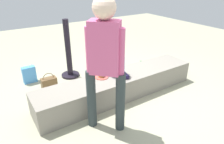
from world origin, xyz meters
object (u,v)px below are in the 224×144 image
at_px(cake_plate, 102,76).
at_px(handbag_brown_canvas, 49,84).
at_px(child_seated, 118,64).
at_px(adult_standing, 105,56).
at_px(party_cup_red, 104,61).
at_px(water_bottle_far_side, 141,66).
at_px(handbag_black_leather, 114,63).
at_px(water_bottle_near_gift, 96,63).
at_px(gift_bag, 29,75).

relative_size(cake_plate, handbag_brown_canvas, 0.68).
relative_size(child_seated, adult_standing, 0.28).
bearing_deg(cake_plate, party_cup_red, 58.13).
xyz_separation_m(child_seated, water_bottle_far_side, (1.00, 0.58, -0.50)).
distance_m(handbag_black_leather, handbag_brown_canvas, 1.48).
height_order(water_bottle_near_gift, handbag_brown_canvas, handbag_brown_canvas).
height_order(water_bottle_near_gift, water_bottle_far_side, water_bottle_far_side).
bearing_deg(water_bottle_near_gift, cake_plate, -114.33).
bearing_deg(child_seated, handbag_black_leather, 60.16).
distance_m(child_seated, adult_standing, 0.92).
distance_m(water_bottle_far_side, party_cup_red, 0.90).
height_order(child_seated, handbag_brown_canvas, child_seated).
height_order(cake_plate, water_bottle_near_gift, cake_plate).
bearing_deg(party_cup_red, child_seated, -111.20).
distance_m(gift_bag, handbag_black_leather, 1.73).
bearing_deg(handbag_black_leather, handbag_brown_canvas, -174.21).
distance_m(adult_standing, water_bottle_near_gift, 2.24).
xyz_separation_m(water_bottle_near_gift, party_cup_red, (0.24, 0.07, -0.03)).
bearing_deg(handbag_brown_canvas, water_bottle_near_gift, 20.82).
xyz_separation_m(child_seated, cake_plate, (-0.26, 0.09, -0.19)).
distance_m(adult_standing, water_bottle_far_side, 2.17).
bearing_deg(handbag_brown_canvas, gift_bag, 114.38).
relative_size(child_seated, party_cup_red, 4.57).
relative_size(water_bottle_near_gift, party_cup_red, 1.72).
distance_m(water_bottle_near_gift, party_cup_red, 0.26).
bearing_deg(gift_bag, adult_standing, -73.25).
relative_size(water_bottle_far_side, handbag_brown_canvas, 0.64).
bearing_deg(water_bottle_far_side, cake_plate, -158.51).
distance_m(adult_standing, handbag_brown_canvas, 1.69).
bearing_deg(gift_bag, water_bottle_near_gift, -1.56).
bearing_deg(adult_standing, cake_plate, 63.96).
bearing_deg(water_bottle_near_gift, gift_bag, 178.44).
height_order(adult_standing, handbag_brown_canvas, adult_standing).
bearing_deg(handbag_brown_canvas, handbag_black_leather, 5.79).
height_order(child_seated, gift_bag, child_seated).
distance_m(cake_plate, handbag_black_leather, 1.22).
bearing_deg(handbag_brown_canvas, cake_plate, -47.42).
height_order(water_bottle_far_side, party_cup_red, water_bottle_far_side).
distance_m(cake_plate, water_bottle_far_side, 1.39).
relative_size(child_seated, water_bottle_far_side, 2.28).
relative_size(adult_standing, gift_bag, 4.66).
relative_size(gift_bag, handbag_black_leather, 1.03).
bearing_deg(water_bottle_far_side, child_seated, -149.74).
height_order(adult_standing, water_bottle_far_side, adult_standing).
distance_m(water_bottle_near_gift, water_bottle_far_side, 1.00).
relative_size(cake_plate, water_bottle_near_gift, 1.24).
xyz_separation_m(child_seated, handbag_black_leather, (0.55, 0.96, -0.46)).
relative_size(child_seated, handbag_brown_canvas, 1.46).
relative_size(adult_standing, handbag_brown_canvas, 5.11).
relative_size(child_seated, handbag_black_leather, 1.36).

